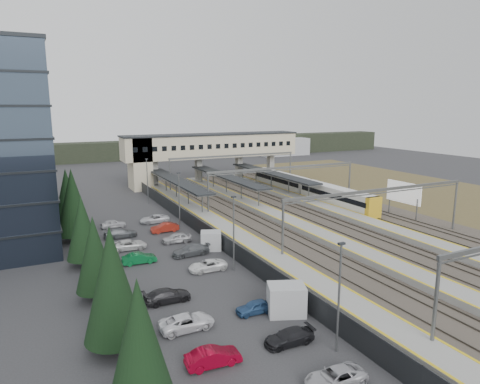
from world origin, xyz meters
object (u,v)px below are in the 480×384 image
relay_cabin_near (286,300)px  relay_cabin_far (211,241)px  footbridge (201,149)px  billboard (404,194)px  train (307,189)px

relay_cabin_near → relay_cabin_far: relay_cabin_near is taller
relay_cabin_near → relay_cabin_far: (0.64, 18.06, -0.16)m
footbridge → relay_cabin_near: bearing=-104.7°
footbridge → billboard: bearing=-67.1°
relay_cabin_near → footbridge: size_ratio=0.09×
relay_cabin_near → relay_cabin_far: bearing=88.0°
relay_cabin_far → train: size_ratio=0.08×
relay_cabin_near → footbridge: footbridge is taller
billboard → footbridge: bearing=112.9°
footbridge → train: (12.30, -23.13, -6.06)m
train → billboard: (5.22, -18.42, 1.93)m
relay_cabin_near → footbridge: (15.90, 60.64, 6.66)m
relay_cabin_near → billboard: (33.41, 19.09, 2.53)m
billboard → train: bearing=105.8°
relay_cabin_near → relay_cabin_far: size_ratio=1.22×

